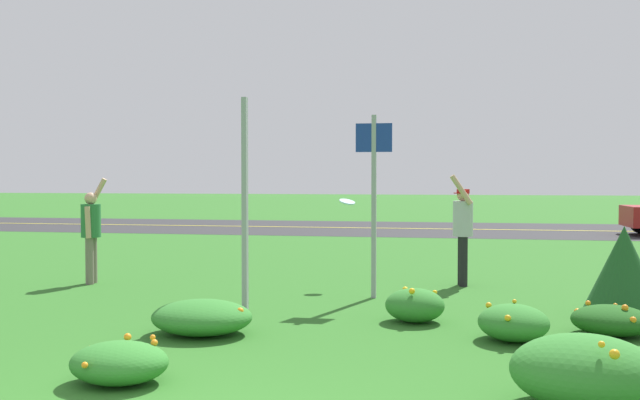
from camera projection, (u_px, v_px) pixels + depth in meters
ground_plane at (355, 265)px, 14.59m from camera, size 120.00×120.00×0.00m
highway_strip at (392, 228)px, 25.13m from camera, size 120.00×7.53×0.01m
highway_center_stripe at (392, 228)px, 25.13m from camera, size 120.00×0.16×0.00m
daylily_clump_near_camera at (513, 323)px, 7.88m from camera, size 0.80×0.83×0.45m
daylily_clump_front_right at (119, 363)px, 6.24m from camera, size 0.90×0.78×0.39m
daylily_clump_mid_center at (585, 371)px, 5.58m from camera, size 1.19×1.00×0.62m
daylily_clump_mid_left at (202, 317)px, 8.19m from camera, size 1.21×1.01×0.41m
daylily_clump_front_center at (415, 305)px, 8.89m from camera, size 0.77×0.70×0.48m
daylily_clump_front_left at (611, 320)px, 8.15m from camera, size 0.92×0.84×0.40m
sign_post_near_path at (245, 204)px, 9.60m from camera, size 0.07×0.10×2.98m
sign_post_by_roadside at (374, 188)px, 10.62m from camera, size 0.56×0.10×2.83m
evergreen_shrub_side at (624, 271)px, 9.21m from camera, size 1.10×1.10×1.22m
person_thrower_green_shirt at (91, 229)px, 12.07m from camera, size 0.37×0.52×1.86m
person_catcher_red_cap_gray_shirt at (463, 226)px, 11.84m from camera, size 0.41×0.52×1.92m
frisbee_pale_blue at (347, 202)px, 11.88m from camera, size 0.29×0.27×0.14m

